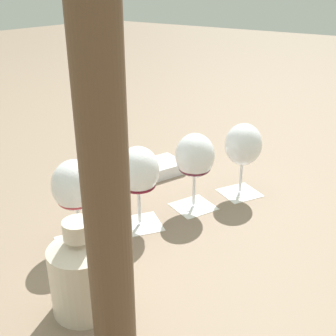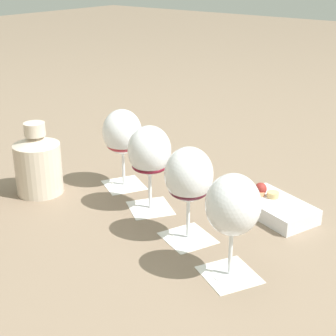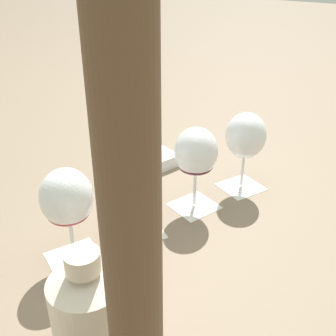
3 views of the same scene
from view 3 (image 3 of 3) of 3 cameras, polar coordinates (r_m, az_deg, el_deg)
name	(u,v)px [view 3 (image 3 of 3)]	position (r m, az deg, el deg)	size (l,w,h in m)	color
ground_plane	(168,218)	(0.96, 0.00, -6.85)	(8.00, 8.00, 0.00)	#7F6B56
tasting_card_0	(75,258)	(0.87, -12.51, -11.85)	(0.13, 0.13, 0.00)	white
tasting_card_1	(139,231)	(0.92, -4.01, -8.55)	(0.13, 0.13, 0.00)	white
tasting_card_2	(194,206)	(1.00, 3.56, -5.13)	(0.13, 0.12, 0.00)	white
tasting_card_3	(241,187)	(1.09, 9.84, -2.50)	(0.13, 0.13, 0.00)	white
wine_glass_0	(67,201)	(0.79, -13.52, -4.36)	(0.10, 0.10, 0.20)	white
wine_glass_1	(136,177)	(0.84, -4.31, -1.19)	(0.10, 0.10, 0.20)	white
wine_glass_2	(196,155)	(0.93, 3.80, 1.79)	(0.10, 0.10, 0.20)	white
wine_glass_3	(246,138)	(1.03, 10.46, 3.96)	(0.10, 0.10, 0.20)	white
ceramic_vase	(88,307)	(0.66, -10.78, -17.98)	(0.11, 0.11, 0.18)	beige
snack_dish	(143,163)	(1.15, -3.42, 0.69)	(0.20, 0.16, 0.06)	silver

